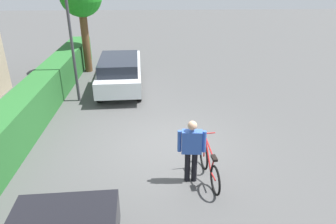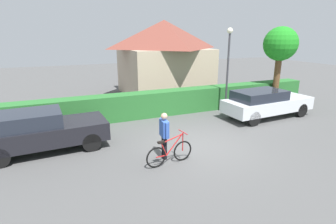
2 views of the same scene
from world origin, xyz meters
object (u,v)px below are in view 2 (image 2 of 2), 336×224
at_px(bicycle, 170,153).
at_px(street_lamp, 228,59).
at_px(person_rider, 164,133).
at_px(tree_kerbside, 280,46).
at_px(fire_hydrant, 62,125).
at_px(parked_car_near, 42,130).
at_px(parked_car_far, 266,103).

relative_size(bicycle, street_lamp, 0.38).
bearing_deg(person_rider, bicycle, -88.61).
xyz_separation_m(bicycle, tree_kerbside, (8.65, 4.46, 2.99)).
xyz_separation_m(bicycle, person_rider, (-0.01, 0.43, 0.53)).
distance_m(bicycle, tree_kerbside, 10.18).
bearing_deg(person_rider, fire_hydrant, 129.57).
relative_size(parked_car_near, person_rider, 2.68).
xyz_separation_m(bicycle, fire_hydrant, (-3.03, 4.09, 0.03)).
relative_size(bicycle, tree_kerbside, 0.37).
bearing_deg(parked_car_far, fire_hydrant, 171.42).
bearing_deg(tree_kerbside, parked_car_near, -171.81).
xyz_separation_m(parked_car_far, tree_kerbside, (2.35, 1.78, 2.61)).
xyz_separation_m(parked_car_near, bicycle, (3.69, -2.68, -0.39)).
xyz_separation_m(parked_car_near, tree_kerbside, (12.34, 1.78, 2.60)).
height_order(parked_car_far, street_lamp, street_lamp).
bearing_deg(person_rider, tree_kerbside, 24.94).
distance_m(street_lamp, tree_kerbside, 3.72).
distance_m(parked_car_near, tree_kerbside, 12.74).
bearing_deg(person_rider, street_lamp, 36.56).
bearing_deg(tree_kerbside, parked_car_far, -142.84).
bearing_deg(bicycle, street_lamp, 39.70).
bearing_deg(tree_kerbside, person_rider, -155.06).
bearing_deg(street_lamp, bicycle, -140.30).
distance_m(person_rider, street_lamp, 6.49).
height_order(parked_car_near, street_lamp, street_lamp).
relative_size(person_rider, fire_hydrant, 1.94).
height_order(person_rider, street_lamp, street_lamp).
distance_m(parked_car_far, person_rider, 6.70).
height_order(parked_car_near, parked_car_far, parked_car_near).
bearing_deg(fire_hydrant, parked_car_near, -115.19).
xyz_separation_m(parked_car_far, fire_hydrant, (-9.33, 1.41, -0.34)).
xyz_separation_m(parked_car_near, street_lamp, (8.68, 1.46, 2.00)).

